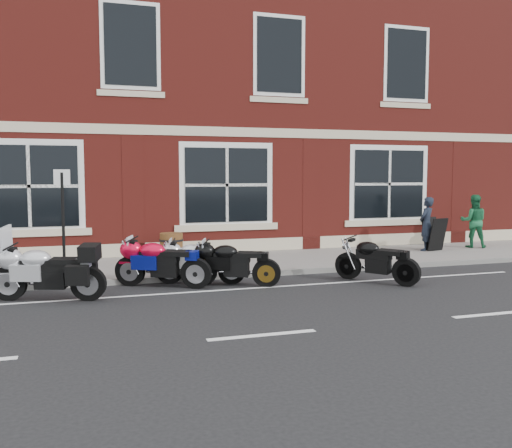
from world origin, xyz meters
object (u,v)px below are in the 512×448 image
Objects in this scene: moto_naked_black at (375,259)px; pedestrian_left at (427,224)px; moto_sport_black at (233,262)px; moto_sport_silver at (199,261)px; parking_sign at (63,217)px; pedestrian_right at (474,221)px; barrel_planter at (171,246)px; a_board_sign at (434,234)px; moto_touring_silver at (45,270)px; moto_sport_red at (161,261)px.

pedestrian_left is at bearing 8.35° from moto_naked_black.
moto_sport_black is 1.06× the size of moto_naked_black.
parking_sign is (-2.65, 0.54, 0.93)m from moto_sport_silver.
parking_sign is (-3.25, 0.99, 0.93)m from moto_sport_black.
moto_sport_black is at bearing 49.23° from pedestrian_right.
pedestrian_left is 2.24× the size of barrel_planter.
moto_naked_black is 5.21m from barrel_planter.
parking_sign reaches higher than pedestrian_right.
a_board_sign is 7.34m from barrel_planter.
pedestrian_right is at bearing 18.61° from parking_sign.
moto_naked_black is 6.46m from parking_sign.
moto_touring_silver reaches higher than moto_sport_silver.
moto_sport_red is at bearing 102.44° from moto_sport_black.
a_board_sign is at bearing -54.28° from moto_sport_silver.
moto_sport_silver is at bearing 79.25° from moto_sport_black.
pedestrian_right is at bearing -2.63° from a_board_sign.
barrel_planter is at bearing 21.89° from moto_sport_silver.
moto_sport_black is 1.15× the size of pedestrian_left.
a_board_sign is (7.20, 2.13, 0.11)m from moto_sport_silver.
moto_sport_red is at bearing 134.25° from moto_naked_black.
moto_sport_black is at bearing -107.49° from moto_sport_silver.
moto_sport_silver is at bearing -87.39° from barrel_planter.
moto_naked_black is at bearing -86.25° from moto_sport_silver.
moto_naked_black is at bearing -74.29° from moto_sport_black.
pedestrian_left is at bearing -44.39° from moto_sport_red.
parking_sign is (-9.61, -1.62, 0.54)m from pedestrian_left.
pedestrian_right is (5.14, 3.34, 0.40)m from moto_naked_black.
parking_sign is at bearing 39.21° from pedestrian_right.
barrel_planter is 0.30× the size of parking_sign.
pedestrian_right is at bearing -44.88° from moto_sport_black.
a_board_sign is (10.15, 2.83, 0.03)m from moto_touring_silver.
moto_sport_silver is at bearing -14.24° from pedestrian_left.
pedestrian_left is 0.67× the size of parking_sign.
pedestrian_right is at bearing -46.16° from moto_sport_red.
moto_touring_silver is at bearing -129.83° from barrel_planter.
moto_sport_silver is 7.50m from a_board_sign.
parking_sign is at bearing 99.93° from moto_sport_red.
a_board_sign is at bearing 140.17° from pedestrian_left.
moto_touring_silver is at bearing 143.10° from moto_naked_black.
a_board_sign is at bearing -42.64° from moto_sport_black.
parking_sign is at bearing 131.80° from moto_naked_black.
moto_sport_red is 1.94× the size of a_board_sign.
moto_naked_black is at bearing -73.80° from moto_touring_silver.
moto_sport_red is at bearing -9.83° from parking_sign.
moto_naked_black is 0.73× the size of parking_sign.
moto_sport_red is 1.11× the size of moto_naked_black.
moto_touring_silver is 4.43m from barrel_planter.
pedestrian_left is at bearing -53.49° from moto_sport_silver.
parking_sign is (-1.85, 0.65, 0.89)m from moto_sport_red.
pedestrian_left is at bearing -4.33° from barrel_planter.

